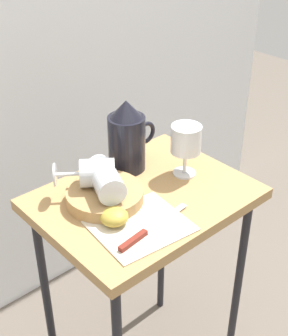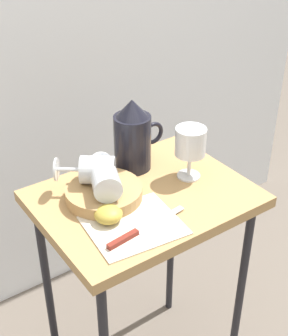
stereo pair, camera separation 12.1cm
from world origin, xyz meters
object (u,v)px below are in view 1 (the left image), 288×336
apple_half_left (114,217)px  knife (144,233)px  table (144,219)px  wine_glass_upright (186,142)px  wine_glass_tipped_near (108,184)px  pitcher (127,141)px  wine_glass_tipped_far (95,173)px  basket_tray (105,196)px

apple_half_left → knife: apple_half_left is taller
apple_half_left → table: bearing=19.0°
wine_glass_upright → wine_glass_tipped_near: (-0.25, 0.01, -0.03)m
pitcher → wine_glass_upright: 0.16m
wine_glass_tipped_near → wine_glass_tipped_far: wine_glass_tipped_far is taller
pitcher → wine_glass_tipped_near: pitcher is taller
table → apple_half_left: apple_half_left is taller
wine_glass_upright → wine_glass_tipped_far: (-0.25, 0.07, -0.03)m
wine_glass_tipped_far → wine_glass_tipped_near: bearing=-96.3°
wine_glass_upright → wine_glass_tipped_near: wine_glass_upright is taller
wine_glass_tipped_far → knife: wine_glass_tipped_far is taller
pitcher → wine_glass_tipped_near: bearing=-143.7°
wine_glass_upright → apple_half_left: bearing=-170.7°
knife → table: bearing=48.7°
pitcher → knife: 0.31m
basket_tray → pitcher: (0.15, 0.09, 0.07)m
wine_glass_upright → wine_glass_tipped_far: size_ratio=0.91×
basket_tray → apple_half_left: size_ratio=2.88×
knife → wine_glass_tipped_near: bearing=87.3°
apple_half_left → basket_tray: bearing=65.5°
wine_glass_tipped_far → wine_glass_upright: bearing=-16.6°
apple_half_left → knife: 0.08m
wine_glass_tipped_near → wine_glass_upright: bearing=-3.1°
pitcher → table: bearing=-112.3°
table → wine_glass_tipped_near: wine_glass_tipped_near is taller
table → basket_tray: (-0.10, 0.04, 0.10)m
basket_tray → wine_glass_upright: (0.25, -0.04, 0.08)m
pitcher → apple_half_left: (-0.19, -0.18, -0.06)m
wine_glass_upright → wine_glass_tipped_near: 0.26m
apple_half_left → pitcher: bearing=43.0°
pitcher → wine_glass_upright: size_ratio=1.40×
wine_glass_tipped_far → knife: 0.21m
pitcher → wine_glass_upright: (0.10, -0.13, 0.02)m
wine_glass_tipped_near → knife: wine_glass_tipped_near is taller
wine_glass_tipped_near → apple_half_left: wine_glass_tipped_near is taller
basket_tray → wine_glass_tipped_far: (-0.00, 0.03, 0.05)m
basket_tray → knife: (-0.01, -0.17, -0.01)m
basket_tray → wine_glass_upright: bearing=-9.6°
table → wine_glass_upright: (0.15, 0.00, 0.18)m
pitcher → apple_half_left: pitcher is taller
table → basket_tray: size_ratio=3.63×
table → wine_glass_tipped_far: (-0.10, 0.07, 0.15)m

